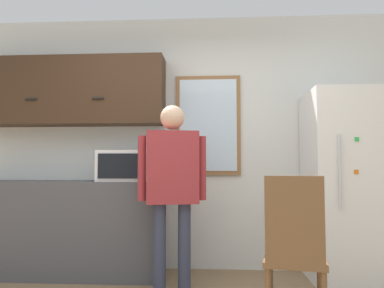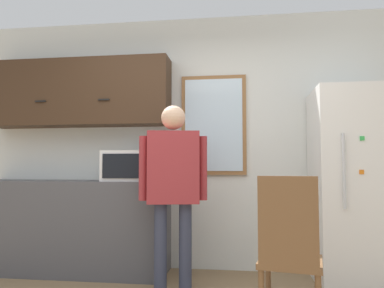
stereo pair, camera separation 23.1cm
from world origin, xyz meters
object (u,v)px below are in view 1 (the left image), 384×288
object	(u,v)px
chair	(295,246)
person	(172,177)
refrigerator	(350,186)
microwave	(129,166)

from	to	relation	value
chair	person	bearing A→B (deg)	-25.19
person	chair	world-z (taller)	person
person	refrigerator	size ratio (longest dim) A/B	0.90
refrigerator	chair	xyz separation A→B (m)	(-0.75, -1.05, -0.36)
microwave	chair	bearing A→B (deg)	-37.85
microwave	chair	distance (m)	1.84
refrigerator	chair	bearing A→B (deg)	-125.27
refrigerator	chair	size ratio (longest dim) A/B	1.77
microwave	refrigerator	distance (m)	2.14
chair	refrigerator	bearing A→B (deg)	-114.40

